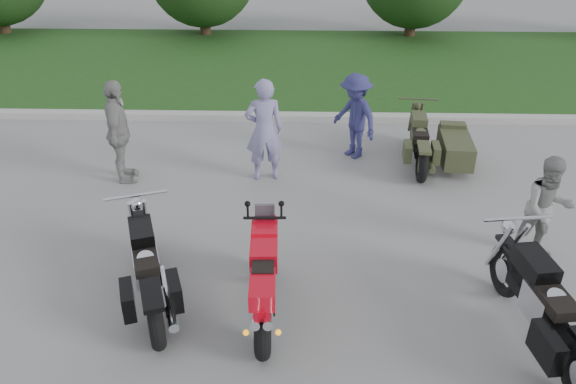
{
  "coord_description": "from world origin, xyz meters",
  "views": [
    {
      "loc": [
        0.4,
        -5.99,
        4.8
      ],
      "look_at": [
        0.2,
        1.18,
        0.8
      ],
      "focal_mm": 35.0,
      "sensor_mm": 36.0,
      "label": 1
    }
  ],
  "objects_px": {
    "sportbike_red": "(264,279)",
    "person_stripe": "(264,130)",
    "person_back": "(119,132)",
    "person_grey": "(547,209)",
    "cruiser_sidecar": "(440,146)",
    "cruiser_left": "(148,274)",
    "cruiser_right": "(548,314)",
    "person_denim": "(355,116)"
  },
  "relations": [
    {
      "from": "cruiser_left",
      "to": "person_back",
      "type": "xyz_separation_m",
      "value": [
        -1.31,
        3.39,
        0.46
      ]
    },
    {
      "from": "sportbike_red",
      "to": "cruiser_sidecar",
      "type": "bearing_deg",
      "value": 52.6
    },
    {
      "from": "sportbike_red",
      "to": "person_denim",
      "type": "height_order",
      "value": "person_denim"
    },
    {
      "from": "person_grey",
      "to": "person_denim",
      "type": "bearing_deg",
      "value": 122.87
    },
    {
      "from": "sportbike_red",
      "to": "person_stripe",
      "type": "xyz_separation_m",
      "value": [
        -0.23,
        3.73,
        0.38
      ]
    },
    {
      "from": "sportbike_red",
      "to": "person_grey",
      "type": "height_order",
      "value": "person_grey"
    },
    {
      "from": "cruiser_left",
      "to": "cruiser_right",
      "type": "distance_m",
      "value": 4.77
    },
    {
      "from": "person_grey",
      "to": "cruiser_right",
      "type": "bearing_deg",
      "value": -111.76
    },
    {
      "from": "sportbike_red",
      "to": "person_back",
      "type": "relative_size",
      "value": 1.08
    },
    {
      "from": "cruiser_right",
      "to": "person_back",
      "type": "bearing_deg",
      "value": 138.19
    },
    {
      "from": "cruiser_sidecar",
      "to": "person_back",
      "type": "relative_size",
      "value": 1.2
    },
    {
      "from": "sportbike_red",
      "to": "person_denim",
      "type": "distance_m",
      "value": 4.94
    },
    {
      "from": "person_stripe",
      "to": "person_back",
      "type": "distance_m",
      "value": 2.55
    },
    {
      "from": "sportbike_red",
      "to": "cruiser_left",
      "type": "xyz_separation_m",
      "value": [
        -1.47,
        0.18,
        -0.09
      ]
    },
    {
      "from": "cruiser_right",
      "to": "cruiser_sidecar",
      "type": "bearing_deg",
      "value": 84.49
    },
    {
      "from": "sportbike_red",
      "to": "person_grey",
      "type": "bearing_deg",
      "value": 17.81
    },
    {
      "from": "person_back",
      "to": "person_denim",
      "type": "bearing_deg",
      "value": -85.56
    },
    {
      "from": "cruiser_sidecar",
      "to": "person_denim",
      "type": "distance_m",
      "value": 1.71
    },
    {
      "from": "person_stripe",
      "to": "person_grey",
      "type": "bearing_deg",
      "value": 140.68
    },
    {
      "from": "sportbike_red",
      "to": "person_denim",
      "type": "relative_size",
      "value": 1.21
    },
    {
      "from": "person_denim",
      "to": "person_back",
      "type": "distance_m",
      "value": 4.37
    },
    {
      "from": "cruiser_right",
      "to": "person_denim",
      "type": "distance_m",
      "value": 5.51
    },
    {
      "from": "person_grey",
      "to": "cruiser_sidecar",
      "type": "bearing_deg",
      "value": 102.39
    },
    {
      "from": "sportbike_red",
      "to": "person_grey",
      "type": "distance_m",
      "value": 4.13
    },
    {
      "from": "cruiser_sidecar",
      "to": "person_denim",
      "type": "bearing_deg",
      "value": 171.09
    },
    {
      "from": "person_grey",
      "to": "person_denim",
      "type": "relative_size",
      "value": 0.93
    },
    {
      "from": "cruiser_right",
      "to": "person_denim",
      "type": "height_order",
      "value": "person_denim"
    },
    {
      "from": "person_grey",
      "to": "person_back",
      "type": "height_order",
      "value": "person_back"
    },
    {
      "from": "person_stripe",
      "to": "person_grey",
      "type": "relative_size",
      "value": 1.21
    },
    {
      "from": "sportbike_red",
      "to": "person_back",
      "type": "xyz_separation_m",
      "value": [
        -2.78,
        3.57,
        0.37
      ]
    },
    {
      "from": "cruiser_left",
      "to": "cruiser_sidecar",
      "type": "distance_m",
      "value": 6.13
    },
    {
      "from": "cruiser_sidecar",
      "to": "person_back",
      "type": "bearing_deg",
      "value": -167.78
    },
    {
      "from": "cruiser_left",
      "to": "person_back",
      "type": "height_order",
      "value": "person_back"
    },
    {
      "from": "person_grey",
      "to": "person_back",
      "type": "xyz_separation_m",
      "value": [
        -6.65,
        2.16,
        0.16
      ]
    },
    {
      "from": "person_grey",
      "to": "person_back",
      "type": "distance_m",
      "value": 7.0
    },
    {
      "from": "cruiser_right",
      "to": "person_stripe",
      "type": "relative_size",
      "value": 1.36
    },
    {
      "from": "person_stripe",
      "to": "person_back",
      "type": "bearing_deg",
      "value": -6.28
    },
    {
      "from": "sportbike_red",
      "to": "cruiser_left",
      "type": "bearing_deg",
      "value": 170.58
    },
    {
      "from": "sportbike_red",
      "to": "person_grey",
      "type": "relative_size",
      "value": 1.3
    },
    {
      "from": "cruiser_left",
      "to": "cruiser_right",
      "type": "height_order",
      "value": "cruiser_right"
    },
    {
      "from": "person_stripe",
      "to": "person_grey",
      "type": "height_order",
      "value": "person_stripe"
    },
    {
      "from": "person_denim",
      "to": "person_back",
      "type": "xyz_separation_m",
      "value": [
        -4.22,
        -1.15,
        0.1
      ]
    }
  ]
}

